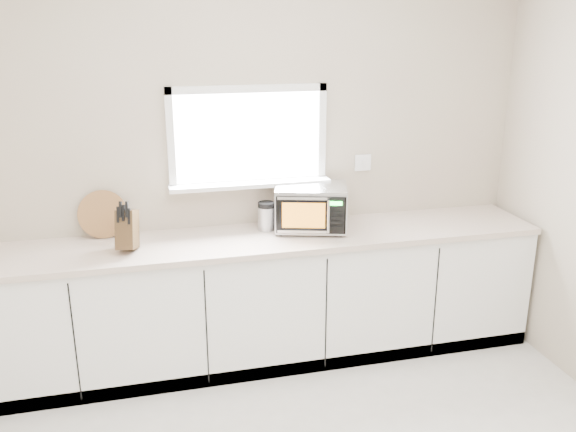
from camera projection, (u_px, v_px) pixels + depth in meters
name	position (u px, v px, depth m)	size (l,w,h in m)	color
back_wall	(248.00, 163.00, 4.25)	(4.00, 0.17, 2.70)	#BAB094
cabinets	(259.00, 301.00, 4.26)	(3.92, 0.60, 0.88)	white
countertop	(258.00, 240.00, 4.11)	(3.92, 0.64, 0.04)	beige
microwave	(311.00, 207.00, 4.21)	(0.57, 0.50, 0.31)	black
knife_block	(127.00, 229.00, 3.82)	(0.16, 0.25, 0.34)	#453118
cutting_board	(103.00, 214.00, 4.05)	(0.32, 0.32, 0.02)	olive
coffee_grinder	(266.00, 216.00, 4.21)	(0.13, 0.13, 0.20)	#B9BCC1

